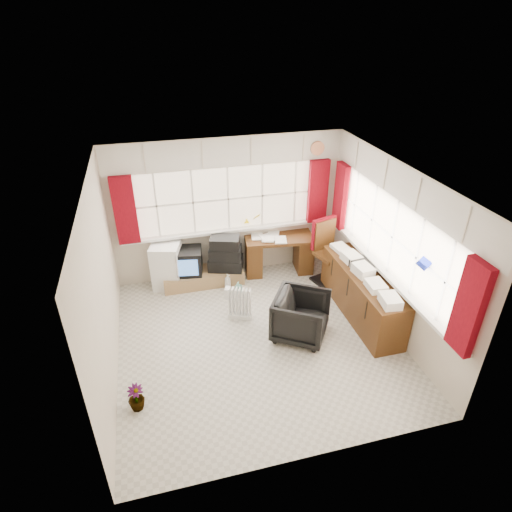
{
  "coord_description": "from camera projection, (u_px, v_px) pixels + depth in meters",
  "views": [
    {
      "loc": [
        -1.26,
        -4.71,
        4.24
      ],
      "look_at": [
        0.11,
        0.55,
        1.11
      ],
      "focal_mm": 30.0,
      "sensor_mm": 36.0,
      "label": 1
    }
  ],
  "objects": [
    {
      "name": "spray_bottle_a",
      "position": [
        228.0,
        281.0,
        7.43
      ],
      "size": [
        0.15,
        0.15,
        0.29
      ],
      "primitive_type": "imported",
      "rotation": [
        0.0,
        0.0,
        0.54
      ],
      "color": "silver",
      "rests_on": "ground"
    },
    {
      "name": "credenza",
      "position": [
        361.0,
        293.0,
        6.69
      ],
      "size": [
        0.5,
        2.0,
        0.85
      ],
      "color": "#4D2F12",
      "rests_on": "ground"
    },
    {
      "name": "window_right",
      "position": [
        385.0,
        268.0,
        6.29
      ],
      "size": [
        0.12,
        3.7,
        3.6
      ],
      "color": "#F5E1C2",
      "rests_on": "room_walls"
    },
    {
      "name": "crt_tv",
      "position": [
        187.0,
        261.0,
        7.39
      ],
      "size": [
        0.56,
        0.53,
        0.45
      ],
      "color": "black",
      "rests_on": "tv_bench"
    },
    {
      "name": "radiator",
      "position": [
        240.0,
        306.0,
        6.69
      ],
      "size": [
        0.39,
        0.28,
        0.54
      ],
      "color": "white",
      "rests_on": "ground"
    },
    {
      "name": "ground",
      "position": [
        258.0,
        339.0,
        6.34
      ],
      "size": [
        4.0,
        4.0,
        0.0
      ],
      "primitive_type": "plane",
      "color": "beige",
      "rests_on": "ground"
    },
    {
      "name": "desk_lamp",
      "position": [
        259.0,
        220.0,
        7.66
      ],
      "size": [
        0.16,
        0.14,
        0.39
      ],
      "color": "yellow",
      "rests_on": "desk"
    },
    {
      "name": "file_tray",
      "position": [
        364.0,
        265.0,
        6.61
      ],
      "size": [
        0.41,
        0.46,
        0.13
      ],
      "primitive_type": "cube",
      "rotation": [
        0.0,
        0.0,
        0.37
      ],
      "color": "black",
      "rests_on": "credenza"
    },
    {
      "name": "window_back",
      "position": [
        230.0,
        227.0,
        7.49
      ],
      "size": [
        3.7,
        0.12,
        3.6
      ],
      "color": "#F5E1C2",
      "rests_on": "room_walls"
    },
    {
      "name": "mini_fridge",
      "position": [
        167.0,
        265.0,
        7.39
      ],
      "size": [
        0.59,
        0.6,
        0.81
      ],
      "color": "white",
      "rests_on": "ground"
    },
    {
      "name": "spray_bottle_b",
      "position": [
        238.0,
        287.0,
        7.35
      ],
      "size": [
        0.14,
        0.14,
        0.21
      ],
      "primitive_type": "imported",
      "rotation": [
        0.0,
        0.0,
        -0.72
      ],
      "color": "#7EBCB2",
      "rests_on": "ground"
    },
    {
      "name": "tv_bench",
      "position": [
        203.0,
        277.0,
        7.6
      ],
      "size": [
        1.4,
        0.5,
        0.25
      ],
      "primitive_type": "cube",
      "color": "olive",
      "rests_on": "ground"
    },
    {
      "name": "hifi_stack",
      "position": [
        225.0,
        254.0,
        7.46
      ],
      "size": [
        0.68,
        0.54,
        0.63
      ],
      "color": "black",
      "rests_on": "tv_bench"
    },
    {
      "name": "overhead_cabinets",
      "position": [
        306.0,
        167.0,
        6.25
      ],
      "size": [
        3.98,
        3.98,
        0.48
      ],
      "color": "silver",
      "rests_on": "room_walls"
    },
    {
      "name": "office_chair",
      "position": [
        301.0,
        316.0,
        6.25
      ],
      "size": [
        1.05,
        1.04,
        0.7
      ],
      "primitive_type": "imported",
      "rotation": [
        0.0,
        0.0,
        1.0
      ],
      "color": "black",
      "rests_on": "ground"
    },
    {
      "name": "curtains",
      "position": [
        301.0,
        218.0,
        6.59
      ],
      "size": [
        3.83,
        3.83,
        1.15
      ],
      "color": "maroon",
      "rests_on": "room_walls"
    },
    {
      "name": "flower_vase",
      "position": [
        136.0,
        398.0,
        5.16
      ],
      "size": [
        0.24,
        0.24,
        0.36
      ],
      "primitive_type": "imported",
      "rotation": [
        0.0,
        0.0,
        0.21
      ],
      "color": "black",
      "rests_on": "ground"
    },
    {
      "name": "task_chair",
      "position": [
        326.0,
        249.0,
        7.47
      ],
      "size": [
        0.61,
        0.63,
        1.17
      ],
      "color": "black",
      "rests_on": "ground"
    },
    {
      "name": "room_walls",
      "position": [
        258.0,
        251.0,
        5.59
      ],
      "size": [
        4.0,
        4.0,
        4.0
      ],
      "color": "beige",
      "rests_on": "ground"
    },
    {
      "name": "desk",
      "position": [
        278.0,
        252.0,
        7.84
      ],
      "size": [
        1.29,
        0.74,
        0.74
      ],
      "color": "#4D2F12",
      "rests_on": "ground"
    }
  ]
}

